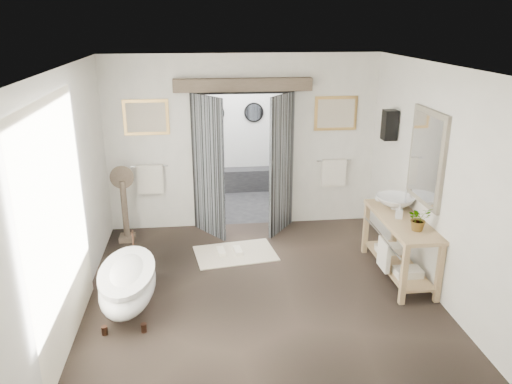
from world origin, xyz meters
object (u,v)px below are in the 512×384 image
(vanity, at_px, (398,242))
(rug, at_px, (235,253))
(basin, at_px, (395,203))
(clawfoot_tub, at_px, (128,283))

(vanity, height_order, rug, vanity)
(basin, bearing_deg, clawfoot_tub, -178.13)
(clawfoot_tub, bearing_deg, basin, 12.62)
(vanity, relative_size, basin, 2.96)
(basin, bearing_deg, rug, 155.88)
(clawfoot_tub, xyz_separation_m, vanity, (3.60, 0.44, 0.15))
(rug, bearing_deg, clawfoot_tub, -136.28)
(rug, distance_m, basin, 2.49)
(rug, bearing_deg, basin, -13.37)
(vanity, bearing_deg, basin, 80.89)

